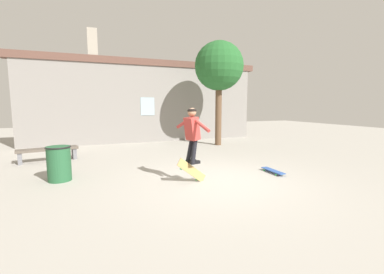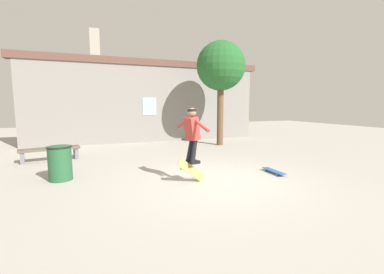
% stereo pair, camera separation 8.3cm
% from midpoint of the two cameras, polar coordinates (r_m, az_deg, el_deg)
% --- Properties ---
extents(ground_plane, '(40.00, 40.00, 0.00)m').
position_cam_midpoint_polar(ground_plane, '(6.56, 5.27, -9.78)').
color(ground_plane, '#A39E93').
extents(building_backdrop, '(12.47, 0.52, 5.44)m').
position_cam_midpoint_polar(building_backdrop, '(13.62, -9.35, 8.22)').
color(building_backdrop, gray).
rests_on(building_backdrop, ground_plane).
extents(tree_right, '(2.27, 2.27, 4.85)m').
position_cam_midpoint_polar(tree_right, '(12.43, 6.62, 15.20)').
color(tree_right, brown).
rests_on(tree_right, ground_plane).
extents(park_bench, '(1.92, 0.82, 0.46)m').
position_cam_midpoint_polar(park_bench, '(10.04, -28.79, -2.75)').
color(park_bench, brown).
rests_on(park_bench, ground_plane).
extents(trash_bin, '(0.60, 0.60, 0.88)m').
position_cam_midpoint_polar(trash_bin, '(7.32, -26.98, -5.05)').
color(trash_bin, '#235633').
rests_on(trash_bin, ground_plane).
extents(skater, '(0.39, 1.32, 1.36)m').
position_cam_midpoint_polar(skater, '(6.22, 0.39, 1.39)').
color(skater, '#B23833').
extents(skateboard_flipping, '(0.80, 0.19, 0.69)m').
position_cam_midpoint_polar(skateboard_flipping, '(6.36, 0.27, -7.47)').
color(skateboard_flipping, '#AD894C').
extents(skateboard_resting, '(0.24, 0.86, 0.08)m').
position_cam_midpoint_polar(skateboard_resting, '(7.62, 18.00, -7.17)').
color(skateboard_resting, '#2D519E').
rests_on(skateboard_resting, ground_plane).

